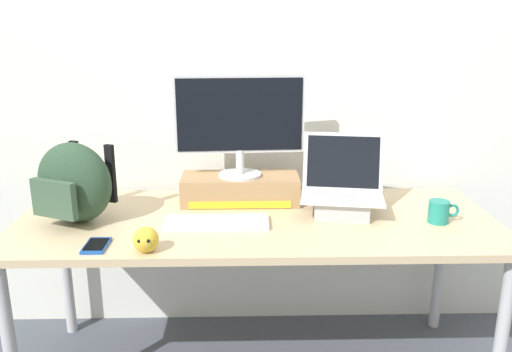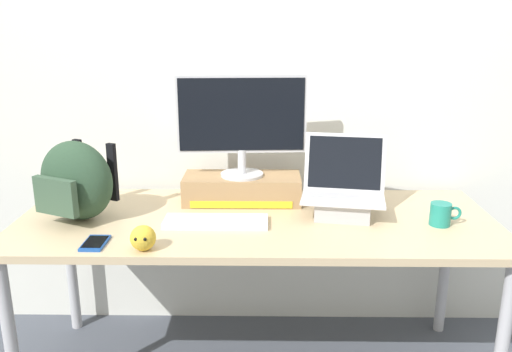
{
  "view_description": "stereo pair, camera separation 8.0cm",
  "coord_description": "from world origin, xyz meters",
  "views": [
    {
      "loc": [
        -0.05,
        -2.04,
        1.5
      ],
      "look_at": [
        0.0,
        0.0,
        0.9
      ],
      "focal_mm": 37.18,
      "sensor_mm": 36.0,
      "label": 1
    },
    {
      "loc": [
        0.03,
        -2.04,
        1.5
      ],
      "look_at": [
        0.0,
        0.0,
        0.9
      ],
      "focal_mm": 37.18,
      "sensor_mm": 36.0,
      "label": 2
    }
  ],
  "objects": [
    {
      "name": "toner_box_yellow",
      "position": [
        -0.07,
        0.21,
        0.78
      ],
      "size": [
        0.52,
        0.21,
        0.12
      ],
      "color": "#9E7A51",
      "rests_on": "desk"
    },
    {
      "name": "open_laptop",
      "position": [
        0.36,
        0.04,
        0.79
      ],
      "size": [
        0.37,
        0.3,
        0.32
      ],
      "rotation": [
        0.0,
        0.0,
        -0.16
      ],
      "color": "#ADADB2",
      "rests_on": "desk"
    },
    {
      "name": "coffee_mug",
      "position": [
        0.73,
        -0.07,
        0.76
      ],
      "size": [
        0.12,
        0.08,
        0.09
      ],
      "color": "#1E7F70",
      "rests_on": "desk"
    },
    {
      "name": "cell_phone",
      "position": [
        -0.58,
        -0.28,
        0.72
      ],
      "size": [
        0.08,
        0.14,
        0.01
      ],
      "rotation": [
        0.0,
        0.0,
        -0.01
      ],
      "color": "#19479E",
      "rests_on": "desk"
    },
    {
      "name": "desktop_monitor",
      "position": [
        -0.07,
        0.21,
        1.08
      ],
      "size": [
        0.56,
        0.19,
        0.44
      ],
      "rotation": [
        0.0,
        0.0,
        0.05
      ],
      "color": "silver",
      "rests_on": "toner_box_yellow"
    },
    {
      "name": "messenger_backpack",
      "position": [
        -0.72,
        -0.02,
        0.88
      ],
      "size": [
        0.38,
        0.32,
        0.32
      ],
      "rotation": [
        0.0,
        0.0,
        -0.42
      ],
      "color": "#28422D",
      "rests_on": "desk"
    },
    {
      "name": "desk",
      "position": [
        0.0,
        0.0,
        0.66
      ],
      "size": [
        1.96,
        0.77,
        0.72
      ],
      "color": "tan",
      "rests_on": "ground"
    },
    {
      "name": "external_keyboard",
      "position": [
        -0.16,
        -0.07,
        0.73
      ],
      "size": [
        0.41,
        0.14,
        0.02
      ],
      "rotation": [
        0.0,
        0.0,
        -0.01
      ],
      "color": "white",
      "rests_on": "desk"
    },
    {
      "name": "plush_toy",
      "position": [
        -0.39,
        -0.32,
        0.76
      ],
      "size": [
        0.09,
        0.09,
        0.09
      ],
      "color": "gold",
      "rests_on": "desk"
    },
    {
      "name": "back_wall",
      "position": [
        0.0,
        0.48,
        1.3
      ],
      "size": [
        7.0,
        0.1,
        2.6
      ],
      "primitive_type": "cube",
      "color": "silver",
      "rests_on": "ground"
    }
  ]
}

